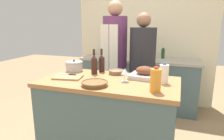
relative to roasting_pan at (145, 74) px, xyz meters
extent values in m
cube|color=#4C666B|center=(-0.33, -0.18, -0.53)|extent=(1.35, 0.70, 0.88)
cube|color=#A37042|center=(-0.33, -0.18, -0.07)|extent=(1.39, 0.73, 0.04)
cube|color=#4C666B|center=(-0.33, 1.40, -0.55)|extent=(1.97, 0.58, 0.84)
cube|color=#ADA393|center=(-0.33, 1.40, -0.11)|extent=(2.03, 0.60, 0.04)
cube|color=beige|center=(-0.33, 1.75, 0.31)|extent=(2.53, 0.10, 2.55)
cube|color=#BCBCC1|center=(0.00, 0.00, -0.03)|extent=(0.31, 0.28, 0.04)
ellipsoid|color=brown|center=(0.00, 0.00, 0.03)|extent=(0.20, 0.17, 0.09)
cylinder|color=brown|center=(-0.39, -0.40, -0.03)|extent=(0.23, 0.23, 0.03)
torus|color=brown|center=(-0.39, -0.40, -0.01)|extent=(0.25, 0.25, 0.02)
cube|color=#AD7F51|center=(-0.76, -0.25, -0.04)|extent=(0.32, 0.25, 0.02)
cylinder|color=#B7B7BC|center=(-0.86, 0.05, 0.00)|extent=(0.20, 0.20, 0.10)
cylinder|color=#B7B7BC|center=(-0.86, 0.05, 0.06)|extent=(0.21, 0.21, 0.01)
sphere|color=black|center=(-0.86, 0.05, 0.08)|extent=(0.02, 0.02, 0.02)
cylinder|color=#846647|center=(-0.33, 0.07, -0.03)|extent=(0.16, 0.16, 0.04)
torus|color=#846647|center=(-0.33, 0.07, -0.01)|extent=(0.17, 0.17, 0.02)
cylinder|color=orange|center=(0.16, -0.39, 0.05)|extent=(0.09, 0.09, 0.20)
cylinder|color=red|center=(0.16, -0.39, 0.16)|extent=(0.04, 0.04, 0.02)
cylinder|color=white|center=(0.20, -0.12, 0.04)|extent=(0.09, 0.09, 0.18)
cylinder|color=#3360B2|center=(0.20, -0.12, 0.14)|extent=(0.04, 0.04, 0.02)
cylinder|color=#381E19|center=(-0.57, 0.00, 0.04)|extent=(0.07, 0.07, 0.17)
cone|color=#381E19|center=(-0.57, 0.00, 0.14)|extent=(0.07, 0.07, 0.03)
cylinder|color=#381E19|center=(-0.57, 0.00, 0.20)|extent=(0.03, 0.03, 0.07)
cylinder|color=#381E19|center=(-0.53, 0.12, 0.04)|extent=(0.07, 0.07, 0.17)
cone|color=#381E19|center=(-0.53, 0.12, 0.14)|extent=(0.07, 0.07, 0.03)
cylinder|color=#381E19|center=(-0.53, 0.12, 0.19)|extent=(0.03, 0.03, 0.07)
cylinder|color=silver|center=(-0.16, -0.19, -0.05)|extent=(0.07, 0.07, 0.00)
cylinder|color=silver|center=(-0.16, -0.19, -0.01)|extent=(0.01, 0.01, 0.07)
cone|color=silver|center=(-0.16, -0.19, 0.06)|extent=(0.07, 0.07, 0.06)
cube|color=#B7B7BC|center=(-0.85, -0.19, -0.03)|extent=(0.13, 0.05, 0.01)
cube|color=black|center=(-0.75, -0.18, -0.03)|extent=(0.08, 0.04, 0.01)
cube|color=silver|center=(-0.28, 1.42, -0.06)|extent=(0.18, 0.14, 0.06)
cylinder|color=#B7B7BC|center=(-0.30, 1.42, 0.02)|extent=(0.13, 0.13, 0.10)
cube|color=silver|center=(-0.22, 1.42, 0.06)|extent=(0.05, 0.08, 0.17)
cube|color=silver|center=(-0.28, 1.42, 0.19)|extent=(0.17, 0.08, 0.09)
cylinder|color=#B28E2D|center=(-0.50, 1.52, -0.02)|extent=(0.06, 0.06, 0.13)
cylinder|color=black|center=(-0.50, 1.52, 0.05)|extent=(0.02, 0.02, 0.02)
cylinder|color=#234C28|center=(0.05, 1.52, 0.00)|extent=(0.06, 0.06, 0.16)
cylinder|color=black|center=(0.05, 1.52, 0.09)|extent=(0.02, 0.02, 0.02)
cube|color=beige|center=(-0.55, 0.68, -0.54)|extent=(0.30, 0.24, 0.86)
cylinder|color=#663360|center=(-0.55, 0.68, 0.25)|extent=(0.34, 0.34, 0.72)
sphere|color=tan|center=(-0.55, 0.68, 0.71)|extent=(0.21, 0.21, 0.21)
cube|color=silver|center=(-0.58, 0.52, 0.04)|extent=(0.26, 0.07, 0.91)
cube|color=beige|center=(-0.14, 0.63, -0.58)|extent=(0.33, 0.27, 0.78)
cylinder|color=#28282D|center=(-0.14, 0.63, 0.13)|extent=(0.35, 0.35, 0.65)
sphere|color=#996B4C|center=(-0.14, 0.63, 0.55)|extent=(0.19, 0.19, 0.19)
camera|label=1|loc=(0.33, -2.01, 0.51)|focal=32.00mm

